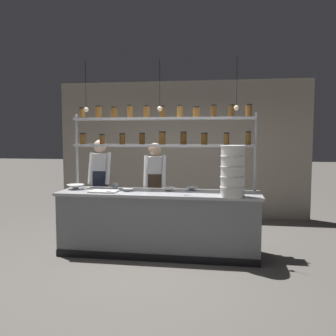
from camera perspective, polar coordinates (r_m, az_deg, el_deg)
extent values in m
plane|color=#5B5651|center=(5.67, -1.37, -12.87)|extent=(40.00, 40.00, 0.00)
cube|color=#9E9384|center=(8.01, 2.06, 2.86)|extent=(5.33, 0.12, 2.87)
cube|color=gray|center=(5.55, -1.38, -8.55)|extent=(2.87, 0.72, 0.88)
cube|color=#ADAFB5|center=(5.46, -1.39, -3.85)|extent=(2.93, 0.76, 0.04)
cube|color=black|center=(5.31, -2.11, -13.55)|extent=(2.87, 0.03, 0.10)
cylinder|color=#ADAFB5|center=(6.15, -13.63, -1.71)|extent=(0.04, 0.04, 2.07)
cylinder|color=#ADAFB5|center=(5.69, 13.10, -2.24)|extent=(0.04, 0.04, 2.07)
cube|color=#ADAFB5|center=(5.72, -0.80, 3.44)|extent=(2.77, 0.28, 0.04)
cylinder|color=brown|center=(6.07, -12.83, 4.32)|extent=(0.09, 0.09, 0.16)
cylinder|color=black|center=(6.07, -12.85, 5.15)|extent=(0.09, 0.09, 0.02)
cylinder|color=brown|center=(5.96, -9.99, 4.28)|extent=(0.08, 0.08, 0.14)
cylinder|color=black|center=(5.96, -10.00, 5.06)|extent=(0.08, 0.08, 0.02)
cylinder|color=brown|center=(5.86, -6.97, 4.36)|extent=(0.09, 0.09, 0.15)
cylinder|color=black|center=(5.86, -6.98, 5.20)|extent=(0.09, 0.09, 0.02)
cylinder|color=#513314|center=(5.78, -3.96, 4.41)|extent=(0.09, 0.09, 0.16)
cylinder|color=black|center=(5.78, -3.97, 5.30)|extent=(0.09, 0.09, 0.02)
cylinder|color=brown|center=(5.72, -0.88, 4.51)|extent=(0.10, 0.10, 0.18)
cylinder|color=black|center=(5.72, -0.88, 5.51)|extent=(0.10, 0.10, 0.02)
cylinder|color=#513314|center=(5.67, 2.37, 4.49)|extent=(0.09, 0.09, 0.18)
cylinder|color=black|center=(5.67, 2.38, 5.48)|extent=(0.10, 0.10, 0.02)
cylinder|color=brown|center=(5.64, 5.55, 4.38)|extent=(0.10, 0.10, 0.16)
cylinder|color=black|center=(5.64, 5.56, 5.29)|extent=(0.10, 0.10, 0.02)
cylinder|color=brown|center=(5.63, 8.90, 4.35)|extent=(0.08, 0.08, 0.16)
cylinder|color=black|center=(5.63, 8.92, 5.27)|extent=(0.08, 0.08, 0.02)
cylinder|color=brown|center=(5.64, 12.12, 4.39)|extent=(0.08, 0.08, 0.18)
cylinder|color=black|center=(5.64, 12.14, 5.40)|extent=(0.08, 0.08, 0.02)
cube|color=#ADAFB5|center=(5.72, -0.81, 7.53)|extent=(2.77, 0.28, 0.04)
cylinder|color=brown|center=(6.08, -12.92, 8.11)|extent=(0.08, 0.08, 0.14)
cylinder|color=black|center=(6.09, -12.94, 8.87)|extent=(0.09, 0.09, 0.02)
cylinder|color=brown|center=(5.99, -10.54, 8.32)|extent=(0.10, 0.10, 0.17)
cylinder|color=black|center=(5.99, -10.55, 9.22)|extent=(0.10, 0.10, 0.02)
cylinder|color=brown|center=(5.91, -8.20, 8.32)|extent=(0.10, 0.10, 0.15)
cylinder|color=black|center=(5.91, -8.21, 9.15)|extent=(0.10, 0.10, 0.02)
cylinder|color=brown|center=(5.84, -5.83, 8.50)|extent=(0.09, 0.09, 0.18)
cylinder|color=black|center=(5.84, -5.84, 9.46)|extent=(0.09, 0.09, 0.02)
cylinder|color=brown|center=(5.78, -3.28, 8.51)|extent=(0.09, 0.09, 0.17)
cylinder|color=black|center=(5.78, -3.29, 9.43)|extent=(0.10, 0.10, 0.02)
cylinder|color=#513314|center=(5.73, -0.89, 8.51)|extent=(0.08, 0.08, 0.16)
cylinder|color=black|center=(5.74, -0.89, 9.41)|extent=(0.08, 0.08, 0.02)
cylinder|color=brown|center=(5.69, 1.81, 8.55)|extent=(0.09, 0.09, 0.16)
cylinder|color=black|center=(5.69, 1.81, 9.48)|extent=(0.09, 0.09, 0.02)
cylinder|color=brown|center=(5.66, 4.29, 8.44)|extent=(0.10, 0.10, 0.14)
cylinder|color=black|center=(5.67, 4.29, 9.25)|extent=(0.10, 0.10, 0.02)
cylinder|color=#513314|center=(5.65, 6.95, 8.54)|extent=(0.08, 0.08, 0.16)
cylinder|color=black|center=(5.65, 6.96, 9.46)|extent=(0.09, 0.09, 0.02)
cylinder|color=#513314|center=(5.64, 9.61, 8.51)|extent=(0.08, 0.08, 0.16)
cylinder|color=black|center=(5.65, 9.62, 9.45)|extent=(0.08, 0.08, 0.02)
cylinder|color=brown|center=(5.65, 12.19, 8.47)|extent=(0.09, 0.09, 0.16)
cylinder|color=black|center=(5.66, 12.21, 9.40)|extent=(0.10, 0.10, 0.02)
cylinder|color=black|center=(6.48, -10.86, -6.99)|extent=(0.11, 0.11, 0.80)
cylinder|color=black|center=(6.45, -9.47, -7.04)|extent=(0.11, 0.11, 0.80)
cube|color=#232838|center=(6.37, -10.25, -1.95)|extent=(0.24, 0.19, 0.35)
cube|color=white|center=(6.34, -10.29, 0.88)|extent=(0.24, 0.20, 0.28)
sphere|color=beige|center=(6.33, -10.33, 3.30)|extent=(0.21, 0.21, 0.21)
cylinder|color=white|center=(6.33, -11.68, -0.03)|extent=(0.10, 0.25, 0.53)
cylinder|color=white|center=(6.26, -9.11, -0.04)|extent=(0.10, 0.25, 0.53)
cylinder|color=black|center=(6.22, -2.70, -7.53)|extent=(0.11, 0.11, 0.78)
cylinder|color=black|center=(6.21, -1.22, -7.54)|extent=(0.11, 0.11, 0.78)
cube|color=#473828|center=(6.12, -1.98, -2.43)|extent=(0.24, 0.20, 0.34)
cube|color=white|center=(6.09, -1.99, 0.43)|extent=(0.24, 0.21, 0.28)
sphere|color=tan|center=(6.07, -1.99, 2.88)|extent=(0.21, 0.21, 0.21)
cylinder|color=white|center=(6.05, -3.39, -0.49)|extent=(0.10, 0.25, 0.51)
cylinder|color=white|center=(6.03, -0.65, -0.50)|extent=(0.10, 0.25, 0.51)
cylinder|color=white|center=(5.08, 9.80, -3.64)|extent=(0.32, 0.32, 0.13)
cylinder|color=silver|center=(5.07, 9.81, -2.88)|extent=(0.34, 0.34, 0.01)
cylinder|color=white|center=(5.06, 9.82, -2.11)|extent=(0.32, 0.32, 0.13)
cylinder|color=silver|center=(5.06, 9.83, -1.34)|extent=(0.34, 0.34, 0.01)
cylinder|color=white|center=(5.05, 9.85, -0.56)|extent=(0.32, 0.32, 0.13)
cylinder|color=silver|center=(5.04, 9.86, 0.21)|extent=(0.34, 0.34, 0.01)
cylinder|color=white|center=(5.04, 9.87, 0.99)|extent=(0.32, 0.32, 0.13)
cylinder|color=silver|center=(5.03, 9.88, 1.77)|extent=(0.34, 0.34, 0.01)
cylinder|color=white|center=(5.03, 9.89, 2.55)|extent=(0.32, 0.32, 0.13)
cylinder|color=silver|center=(5.03, 9.91, 3.33)|extent=(0.34, 0.34, 0.01)
cube|color=silver|center=(5.49, -9.75, -3.53)|extent=(0.40, 0.26, 0.02)
cylinder|color=white|center=(5.87, -13.89, -3.11)|extent=(0.12, 0.12, 0.01)
cone|color=white|center=(5.86, -13.89, -2.81)|extent=(0.27, 0.27, 0.07)
cylinder|color=white|center=(5.53, -6.08, -3.49)|extent=(0.08, 0.08, 0.01)
cone|color=white|center=(5.53, -6.08, -3.31)|extent=(0.17, 0.17, 0.05)
cylinder|color=#B2B7BC|center=(5.58, 3.62, -3.39)|extent=(0.09, 0.09, 0.01)
cone|color=#B2B7BC|center=(5.58, 3.63, -3.18)|extent=(0.19, 0.19, 0.05)
cylinder|color=white|center=(5.53, 0.15, -3.46)|extent=(0.09, 0.09, 0.01)
cone|color=white|center=(5.52, 0.15, -3.25)|extent=(0.20, 0.20, 0.05)
cylinder|color=#334C70|center=(5.48, 8.86, -3.22)|extent=(0.08, 0.08, 0.08)
cylinder|color=#B2B7BC|center=(5.86, -8.01, -2.67)|extent=(0.09, 0.09, 0.08)
cylinder|color=black|center=(5.74, -12.43, 12.21)|extent=(0.01, 0.01, 0.70)
sphere|color=#F9E5B2|center=(5.71, -12.37, 8.70)|extent=(0.07, 0.07, 0.07)
cylinder|color=black|center=(5.44, -1.27, 12.73)|extent=(0.01, 0.01, 0.70)
sphere|color=#F9E5B2|center=(5.40, -1.26, 9.02)|extent=(0.07, 0.07, 0.07)
cylinder|color=black|center=(5.35, 10.44, 12.77)|extent=(0.01, 0.01, 0.70)
sphere|color=#F9E5B2|center=(5.32, 10.38, 9.01)|extent=(0.07, 0.07, 0.07)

